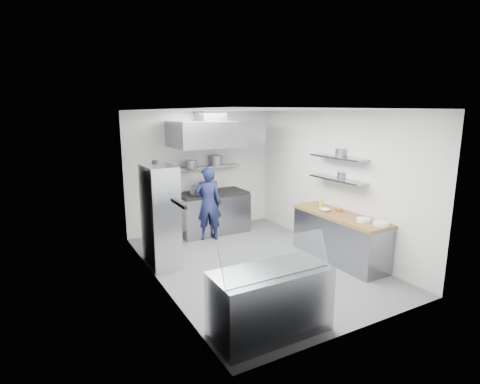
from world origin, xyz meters
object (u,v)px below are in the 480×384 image
gas_range (213,213)px  wire_rack (160,216)px  display_case (270,302)px  chef (208,204)px

gas_range → wire_rack: (-1.63, -1.28, 0.48)m
gas_range → wire_rack: wire_rack is taller
wire_rack → display_case: wire_rack is taller
gas_range → chef: bearing=-125.8°
gas_range → chef: (-0.30, -0.41, 0.36)m
chef → wire_rack: (-1.33, -0.87, 0.12)m
chef → display_case: size_ratio=1.08×
wire_rack → display_case: size_ratio=1.23×
chef → gas_range: bearing=-107.2°
chef → wire_rack: size_ratio=0.87×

